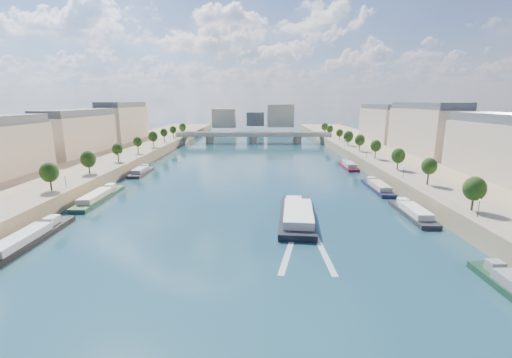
{
  "coord_description": "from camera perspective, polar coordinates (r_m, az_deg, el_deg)",
  "views": [
    {
      "loc": [
        4.52,
        -26.98,
        30.02
      ],
      "look_at": [
        3.34,
        82.82,
        5.0
      ],
      "focal_mm": 24.0,
      "sensor_mm": 36.0,
      "label": 1
    }
  ],
  "objects": [
    {
      "name": "ground",
      "position": [
        130.56,
        -1.38,
        -0.46
      ],
      "size": [
        700.0,
        700.0,
        0.0
      ],
      "primitive_type": "plane",
      "color": "#0C2835",
      "rests_on": "ground"
    },
    {
      "name": "quay_left",
      "position": [
        150.79,
        -29.89,
        0.59
      ],
      "size": [
        44.0,
        520.0,
        5.0
      ],
      "primitive_type": "cube",
      "color": "#9E8460",
      "rests_on": "ground"
    },
    {
      "name": "quay_right",
      "position": [
        146.41,
        28.05,
        0.48
      ],
      "size": [
        44.0,
        520.0,
        5.0
      ],
      "primitive_type": "cube",
      "color": "#9E8460",
      "rests_on": "ground"
    },
    {
      "name": "pave_left",
      "position": [
        143.29,
        -24.83,
        1.6
      ],
      "size": [
        14.0,
        520.0,
        0.1
      ],
      "primitive_type": "cube",
      "color": "gray",
      "rests_on": "quay_left"
    },
    {
      "name": "pave_right",
      "position": [
        139.65,
        22.69,
        1.53
      ],
      "size": [
        14.0,
        520.0,
        0.1
      ],
      "primitive_type": "cube",
      "color": "gray",
      "rests_on": "quay_right"
    },
    {
      "name": "trees_left",
      "position": [
        143.39,
        -23.97,
        3.9
      ],
      "size": [
        4.8,
        268.8,
        8.26
      ],
      "color": "#382B1E",
      "rests_on": "ground"
    },
    {
      "name": "trees_right",
      "position": [
        147.29,
        20.72,
        4.38
      ],
      "size": [
        4.8,
        268.8,
        8.26
      ],
      "color": "#382B1E",
      "rests_on": "ground"
    },
    {
      "name": "lamps_left",
      "position": [
        132.02,
        -25.0,
        1.93
      ],
      "size": [
        0.36,
        200.36,
        4.28
      ],
      "color": "black",
      "rests_on": "ground"
    },
    {
      "name": "lamps_right",
      "position": [
        142.18,
        20.36,
        3.03
      ],
      "size": [
        0.36,
        200.36,
        4.28
      ],
      "color": "black",
      "rests_on": "ground"
    },
    {
      "name": "buildings_left",
      "position": [
        165.87,
        -32.26,
        6.18
      ],
      "size": [
        16.0,
        226.0,
        23.2
      ],
      "color": "#B9A78E",
      "rests_on": "ground"
    },
    {
      "name": "buildings_right",
      "position": [
        161.18,
        30.77,
        6.22
      ],
      "size": [
        16.0,
        226.0,
        23.2
      ],
      "color": "#B9A78E",
      "rests_on": "ground"
    },
    {
      "name": "skyline",
      "position": [
        346.85,
        0.4,
        10.3
      ],
      "size": [
        79.0,
        42.0,
        22.0
      ],
      "color": "#B9A78E",
      "rests_on": "ground"
    },
    {
      "name": "bridge",
      "position": [
        251.89,
        -0.42,
        7.15
      ],
      "size": [
        112.0,
        12.0,
        8.15
      ],
      "color": "#C1B79E",
      "rests_on": "ground"
    },
    {
      "name": "tour_barge",
      "position": [
        89.52,
        6.88,
        -6.05
      ],
      "size": [
        11.52,
        31.0,
        4.11
      ],
      "rotation": [
        0.0,
        0.0,
        -0.1
      ],
      "color": "black",
      "rests_on": "ground"
    },
    {
      "name": "wake",
      "position": [
        74.65,
        8.23,
        -11.0
      ],
      "size": [
        10.74,
        26.02,
        0.04
      ],
      "color": "silver",
      "rests_on": "ground"
    },
    {
      "name": "moored_barges_left",
      "position": [
        91.43,
        -32.95,
        -7.93
      ],
      "size": [
        5.0,
        158.76,
        3.6
      ],
      "color": "#1D1B3C",
      "rests_on": "ground"
    },
    {
      "name": "moored_barges_right",
      "position": [
        95.61,
        26.13,
        -6.3
      ],
      "size": [
        5.0,
        167.27,
        3.6
      ],
      "color": "black",
      "rests_on": "ground"
    }
  ]
}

